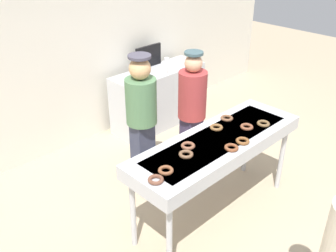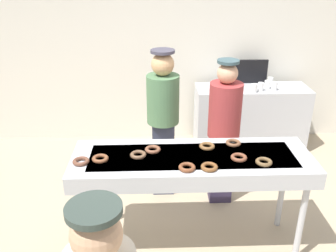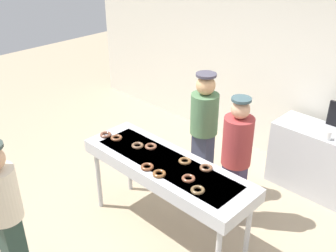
# 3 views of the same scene
# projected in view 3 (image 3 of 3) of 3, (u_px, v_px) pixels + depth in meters

# --- Properties ---
(ground_plane) EXTENTS (16.00, 16.00, 0.00)m
(ground_plane) POSITION_uv_depth(u_px,v_px,m) (166.00, 231.00, 4.62)
(ground_plane) COLOR tan
(back_wall) EXTENTS (8.00, 0.12, 3.34)m
(back_wall) POSITION_uv_depth(u_px,v_px,m) (289.00, 50.00, 5.39)
(back_wall) COLOR silver
(back_wall) RESTS_ON ground
(fryer_conveyor) EXTENTS (2.05, 0.66, 0.96)m
(fryer_conveyor) POSITION_uv_depth(u_px,v_px,m) (166.00, 169.00, 4.22)
(fryer_conveyor) COLOR #B7BABF
(fryer_conveyor) RESTS_ON ground
(chocolate_donut_0) EXTENTS (0.19, 0.19, 0.03)m
(chocolate_donut_0) POSITION_uv_depth(u_px,v_px,m) (138.00, 146.00, 4.45)
(chocolate_donut_0) COLOR brown
(chocolate_donut_0) RESTS_ON fryer_conveyor
(chocolate_donut_1) EXTENTS (0.19, 0.19, 0.03)m
(chocolate_donut_1) POSITION_uv_depth(u_px,v_px,m) (106.00, 135.00, 4.68)
(chocolate_donut_1) COLOR brown
(chocolate_donut_1) RESTS_ON fryer_conveyor
(chocolate_donut_2) EXTENTS (0.19, 0.19, 0.03)m
(chocolate_donut_2) POSITION_uv_depth(u_px,v_px,m) (188.00, 178.00, 3.89)
(chocolate_donut_2) COLOR brown
(chocolate_donut_2) RESTS_ON fryer_conveyor
(chocolate_donut_3) EXTENTS (0.15, 0.15, 0.03)m
(chocolate_donut_3) POSITION_uv_depth(u_px,v_px,m) (185.00, 161.00, 4.17)
(chocolate_donut_3) COLOR brown
(chocolate_donut_3) RESTS_ON fryer_conveyor
(chocolate_donut_4) EXTENTS (0.19, 0.19, 0.03)m
(chocolate_donut_4) POSITION_uv_depth(u_px,v_px,m) (198.00, 190.00, 3.72)
(chocolate_donut_4) COLOR brown
(chocolate_donut_4) RESTS_ON fryer_conveyor
(chocolate_donut_5) EXTENTS (0.18, 0.18, 0.03)m
(chocolate_donut_5) POSITION_uv_depth(u_px,v_px,m) (206.00, 168.00, 4.05)
(chocolate_donut_5) COLOR brown
(chocolate_donut_5) RESTS_ON fryer_conveyor
(chocolate_donut_6) EXTENTS (0.19, 0.19, 0.03)m
(chocolate_donut_6) POSITION_uv_depth(u_px,v_px,m) (116.00, 138.00, 4.61)
(chocolate_donut_6) COLOR brown
(chocolate_donut_6) RESTS_ON fryer_conveyor
(chocolate_donut_7) EXTENTS (0.16, 0.16, 0.03)m
(chocolate_donut_7) POSITION_uv_depth(u_px,v_px,m) (159.00, 174.00, 3.96)
(chocolate_donut_7) COLOR brown
(chocolate_donut_7) RESTS_ON fryer_conveyor
(chocolate_donut_8) EXTENTS (0.19, 0.19, 0.03)m
(chocolate_donut_8) POSITION_uv_depth(u_px,v_px,m) (147.00, 167.00, 4.07)
(chocolate_donut_8) COLOR brown
(chocolate_donut_8) RESTS_ON fryer_conveyor
(chocolate_donut_9) EXTENTS (0.15, 0.15, 0.03)m
(chocolate_donut_9) POSITION_uv_depth(u_px,v_px,m) (151.00, 146.00, 4.44)
(chocolate_donut_9) COLOR brown
(chocolate_donut_9) RESTS_ON fryer_conveyor
(worker_baker) EXTENTS (0.35, 0.35, 1.67)m
(worker_baker) POSITION_uv_depth(u_px,v_px,m) (204.00, 127.00, 4.89)
(worker_baker) COLOR #30354A
(worker_baker) RESTS_ON ground
(worker_assistant) EXTENTS (0.34, 0.34, 1.61)m
(worker_assistant) POSITION_uv_depth(u_px,v_px,m) (236.00, 155.00, 4.41)
(worker_assistant) COLOR #352C48
(worker_assistant) RESTS_ON ground
(customer_waiting) EXTENTS (0.32, 0.32, 1.60)m
(customer_waiting) POSITION_uv_depth(u_px,v_px,m) (5.00, 211.00, 3.57)
(customer_waiting) COLOR #243A31
(customer_waiting) RESTS_ON ground
(prep_counter) EXTENTS (1.53, 0.53, 0.90)m
(prep_counter) POSITION_uv_depth(u_px,v_px,m) (330.00, 166.00, 5.05)
(prep_counter) COLOR #B7BABF
(prep_counter) RESTS_ON ground
(paper_cup_0) EXTENTS (0.07, 0.07, 0.11)m
(paper_cup_0) POSITION_uv_depth(u_px,v_px,m) (328.00, 135.00, 4.71)
(paper_cup_0) COLOR white
(paper_cup_0) RESTS_ON prep_counter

